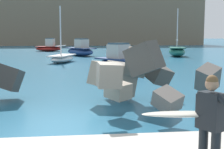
# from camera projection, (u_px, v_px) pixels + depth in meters

# --- Properties ---
(ground_plane) EXTENTS (400.00, 400.00, 0.00)m
(ground_plane) POSITION_uv_depth(u_px,v_px,m) (80.00, 124.00, 9.19)
(ground_plane) COLOR #235B7A
(breakwater_jetty) EXTENTS (31.22, 6.75, 2.71)m
(breakwater_jetty) POSITION_uv_depth(u_px,v_px,m) (21.00, 77.00, 10.59)
(breakwater_jetty) COLOR slate
(breakwater_jetty) RESTS_ON ground
(surfer_with_board) EXTENTS (2.01, 1.50, 1.78)m
(surfer_with_board) POSITION_uv_depth(u_px,v_px,m) (204.00, 120.00, 4.93)
(surfer_with_board) COLOR black
(surfer_with_board) RESTS_ON walkway_path
(boat_near_centre) EXTENTS (2.88, 4.67, 5.30)m
(boat_near_centre) POSITION_uv_depth(u_px,v_px,m) (62.00, 58.00, 29.50)
(boat_near_centre) COLOR white
(boat_near_centre) RESTS_ON ground
(boat_near_right) EXTENTS (4.31, 4.72, 2.03)m
(boat_near_right) POSITION_uv_depth(u_px,v_px,m) (121.00, 61.00, 23.20)
(boat_near_right) COLOR navy
(boat_near_right) RESTS_ON ground
(boat_mid_left) EXTENTS (4.52, 2.98, 2.11)m
(boat_mid_left) POSITION_uv_depth(u_px,v_px,m) (49.00, 47.00, 49.46)
(boat_mid_left) COLOR maroon
(boat_mid_left) RESTS_ON ground
(boat_mid_right) EXTENTS (4.40, 5.75, 2.18)m
(boat_mid_right) POSITION_uv_depth(u_px,v_px,m) (80.00, 50.00, 38.87)
(boat_mid_right) COLOR navy
(boat_mid_right) RESTS_ON ground
(boat_far_left) EXTENTS (2.77, 4.33, 5.80)m
(boat_far_left) POSITION_uv_depth(u_px,v_px,m) (177.00, 51.00, 37.70)
(boat_far_left) COLOR #1E6656
(boat_far_left) RESTS_ON ground
(headland_bluff) EXTENTS (93.64, 32.14, 15.38)m
(headland_bluff) POSITION_uv_depth(u_px,v_px,m) (29.00, 17.00, 88.21)
(headland_bluff) COLOR #756651
(headland_bluff) RESTS_ON ground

